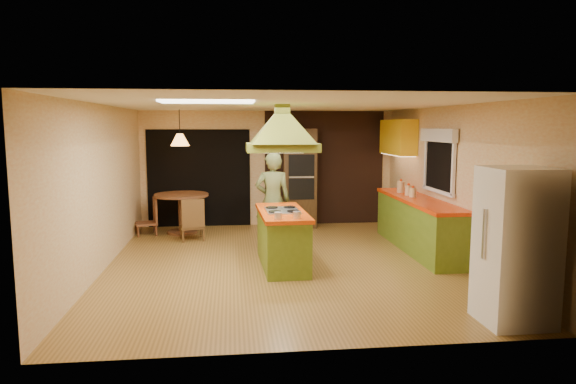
{
  "coord_description": "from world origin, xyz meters",
  "views": [
    {
      "loc": [
        -0.8,
        -7.96,
        2.18
      ],
      "look_at": [
        0.07,
        -0.06,
        1.15
      ],
      "focal_mm": 32.0,
      "sensor_mm": 36.0,
      "label": 1
    }
  ],
  "objects": [
    {
      "name": "refrigerator",
      "position": [
        2.29,
        -2.78,
        0.87
      ],
      "size": [
        0.72,
        0.68,
        1.74
      ],
      "primitive_type": "cube",
      "rotation": [
        0.0,
        0.0,
        0.0
      ],
      "color": "white",
      "rests_on": "ground"
    },
    {
      "name": "ceiling_plane",
      "position": [
        0.0,
        0.0,
        2.5
      ],
      "size": [
        6.5,
        6.5,
        0.0
      ],
      "primitive_type": "plane",
      "rotation": [
        3.14,
        0.0,
        0.0
      ],
      "color": "silver",
      "rests_on": "room_walls"
    },
    {
      "name": "canister_medium",
      "position": [
        2.4,
        1.01,
        1.01
      ],
      "size": [
        0.14,
        0.14,
        0.18
      ],
      "primitive_type": "cylinder",
      "rotation": [
        0.0,
        0.0,
        -0.09
      ],
      "color": "#F4E8C4",
      "rests_on": "right_counter"
    },
    {
      "name": "fluor_panel",
      "position": [
        -1.1,
        -1.2,
        2.48
      ],
      "size": [
        1.2,
        0.6,
        0.03
      ],
      "primitive_type": "cube",
      "color": "white",
      "rests_on": "ceiling_plane"
    },
    {
      "name": "nook_opening",
      "position": [
        -1.5,
        3.23,
        1.05
      ],
      "size": [
        2.2,
        0.03,
        2.1
      ],
      "primitive_type": "cube",
      "color": "black",
      "rests_on": "ground"
    },
    {
      "name": "chair_left",
      "position": [
        -2.52,
        2.4,
        0.37
      ],
      "size": [
        0.5,
        0.5,
        0.74
      ],
      "primitive_type": null,
      "rotation": [
        0.0,
        0.0,
        -1.3
      ],
      "color": "brown",
      "rests_on": "ground"
    },
    {
      "name": "canister_large",
      "position": [
        2.4,
        1.43,
        1.03
      ],
      "size": [
        0.15,
        0.15,
        0.21
      ],
      "primitive_type": "cylinder",
      "rotation": [
        0.0,
        0.0,
        -0.02
      ],
      "color": "beige",
      "rests_on": "right_counter"
    },
    {
      "name": "canister_small",
      "position": [
        2.4,
        0.78,
        1.0
      ],
      "size": [
        0.13,
        0.13,
        0.16
      ],
      "primitive_type": "cylinder",
      "rotation": [
        0.0,
        0.0,
        0.13
      ],
      "color": "#F1E8C1",
      "rests_on": "right_counter"
    },
    {
      "name": "brick_panel",
      "position": [
        1.25,
        3.23,
        1.25
      ],
      "size": [
        2.64,
        0.03,
        2.5
      ],
      "primitive_type": "cube",
      "color": "#381E14",
      "rests_on": "ground"
    },
    {
      "name": "dining_table",
      "position": [
        -1.82,
        2.5,
        0.57
      ],
      "size": [
        1.09,
        1.09,
        0.81
      ],
      "rotation": [
        0.0,
        0.0,
        -0.16
      ],
      "color": "brown",
      "rests_on": "ground"
    },
    {
      "name": "upper_cabinets",
      "position": [
        2.57,
        2.2,
        1.95
      ],
      "size": [
        0.34,
        1.4,
        0.7
      ],
      "primitive_type": "cube",
      "color": "yellow",
      "rests_on": "room_walls"
    },
    {
      "name": "room_walls",
      "position": [
        0.0,
        0.0,
        1.25
      ],
      "size": [
        5.5,
        6.5,
        6.5
      ],
      "color": "beige",
      "rests_on": "ground"
    },
    {
      "name": "chair_near",
      "position": [
        -1.57,
        1.85,
        0.41
      ],
      "size": [
        0.52,
        0.52,
        0.82
      ],
      "primitive_type": null,
      "rotation": [
        0.0,
        0.0,
        3.33
      ],
      "color": "brown",
      "rests_on": "ground"
    },
    {
      "name": "pendant_lamp",
      "position": [
        -1.82,
        2.5,
        1.9
      ],
      "size": [
        0.41,
        0.41,
        0.24
      ],
      "primitive_type": "cone",
      "rotation": [
        0.0,
        0.0,
        0.11
      ],
      "color": "#FF9E3F",
      "rests_on": "ceiling_plane"
    },
    {
      "name": "right_counter",
      "position": [
        2.45,
        0.6,
        0.46
      ],
      "size": [
        0.62,
        3.05,
        0.92
      ],
      "color": "olive",
      "rests_on": "ground"
    },
    {
      "name": "man",
      "position": [
        -0.08,
        1.06,
        0.86
      ],
      "size": [
        0.65,
        0.44,
        1.72
      ],
      "primitive_type": "imported",
      "rotation": [
        0.0,
        0.0,
        3.09
      ],
      "color": "#565F32",
      "rests_on": "ground"
    },
    {
      "name": "kitchen_island",
      "position": [
        -0.03,
        -0.16,
        0.44
      ],
      "size": [
        0.75,
        1.76,
        0.89
      ],
      "rotation": [
        0.0,
        0.0,
        0.03
      ],
      "color": "olive",
      "rests_on": "ground"
    },
    {
      "name": "ground",
      "position": [
        0.0,
        0.0,
        0.0
      ],
      "size": [
        6.5,
        6.5,
        0.0
      ],
      "primitive_type": "plane",
      "color": "olive",
      "rests_on": "ground"
    },
    {
      "name": "wall_oven",
      "position": [
        0.66,
        2.95,
        1.06
      ],
      "size": [
        0.73,
        0.64,
        2.11
      ],
      "rotation": [
        0.0,
        0.0,
        -0.06
      ],
      "color": "#462F16",
      "rests_on": "ground"
    },
    {
      "name": "range_hood",
      "position": [
        -0.03,
        -0.16,
        2.25
      ],
      "size": [
        1.09,
        0.78,
        0.8
      ],
      "rotation": [
        0.0,
        0.0,
        -0.0
      ],
      "color": "#636B1A",
      "rests_on": "ceiling_plane"
    },
    {
      "name": "window_right",
      "position": [
        2.7,
        0.4,
        1.77
      ],
      "size": [
        0.12,
        1.35,
        1.06
      ],
      "color": "black",
      "rests_on": "room_walls"
    }
  ]
}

